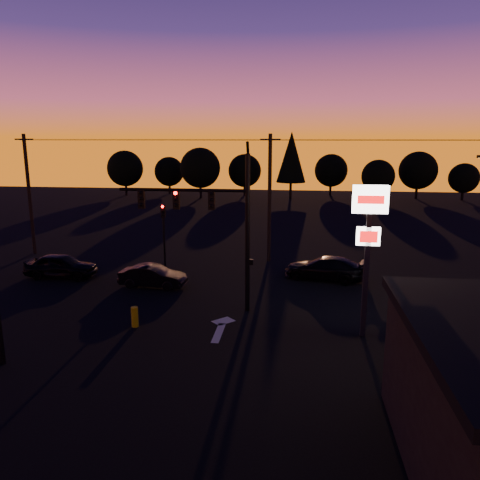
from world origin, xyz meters
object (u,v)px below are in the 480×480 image
object	(u,v)px
secondary_signal	(164,226)
car_mid	(153,276)
traffic_signal_mast	(216,216)
bollard	(135,317)
car_right	(325,268)
suv_parked	(462,357)
pylon_sign	(369,229)
car_left	(61,266)

from	to	relation	value
secondary_signal	car_mid	xyz separation A→B (m)	(0.48, -4.26, -2.21)
traffic_signal_mast	secondary_signal	bearing A→B (deg)	123.19
traffic_signal_mast	bollard	bearing A→B (deg)	-141.57
car_right	suv_parked	distance (m)	12.32
car_mid	car_right	bearing A→B (deg)	-70.30
pylon_sign	bollard	bearing A→B (deg)	-178.67
secondary_signal	pylon_sign	distance (m)	15.75
pylon_sign	car_right	world-z (taller)	pylon_sign
pylon_sign	car_mid	world-z (taller)	pylon_sign
secondary_signal	car_left	bearing A→B (deg)	-152.28
bollard	traffic_signal_mast	bearing A→B (deg)	38.43
secondary_signal	pylon_sign	xyz separation A→B (m)	(12.00, -9.99, 2.05)
car_left	suv_parked	bearing A→B (deg)	-115.84
bollard	secondary_signal	bearing A→B (deg)	98.05
traffic_signal_mast	pylon_sign	bearing A→B (deg)	-19.36
traffic_signal_mast	pylon_sign	world-z (taller)	traffic_signal_mast
car_mid	car_right	distance (m)	10.65
car_left	pylon_sign	bearing A→B (deg)	-111.91
secondary_signal	car_right	distance (m)	11.08
car_left	car_mid	distance (m)	6.49
traffic_signal_mast	suv_parked	bearing A→B (deg)	-27.81
bollard	car_right	distance (m)	12.77
secondary_signal	car_mid	size ratio (longest dim) A/B	1.10
pylon_sign	car_left	world-z (taller)	pylon_sign
secondary_signal	bollard	bearing A→B (deg)	-81.95
car_right	suv_parked	size ratio (longest dim) A/B	1.08
traffic_signal_mast	secondary_signal	xyz separation A→B (m)	(-4.90, 7.49, -2.07)
secondary_signal	car_right	size ratio (longest dim) A/B	0.87
bollard	car_mid	distance (m)	6.05
pylon_sign	car_right	distance (m)	9.54
car_mid	suv_parked	xyz separation A→B (m)	(14.80, -8.70, -0.01)
pylon_sign	suv_parked	bearing A→B (deg)	-42.28
traffic_signal_mast	pylon_sign	distance (m)	7.52
traffic_signal_mast	car_mid	bearing A→B (deg)	143.86
traffic_signal_mast	secondary_signal	size ratio (longest dim) A/B	1.97
bollard	car_right	world-z (taller)	car_right
car_mid	car_right	world-z (taller)	car_right
pylon_sign	bollard	size ratio (longest dim) A/B	7.01
bollard	car_left	distance (m)	10.25
suv_parked	pylon_sign	bearing A→B (deg)	103.62
pylon_sign	suv_parked	xyz separation A→B (m)	(3.27, -2.98, -4.27)
traffic_signal_mast	secondary_signal	distance (m)	9.19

